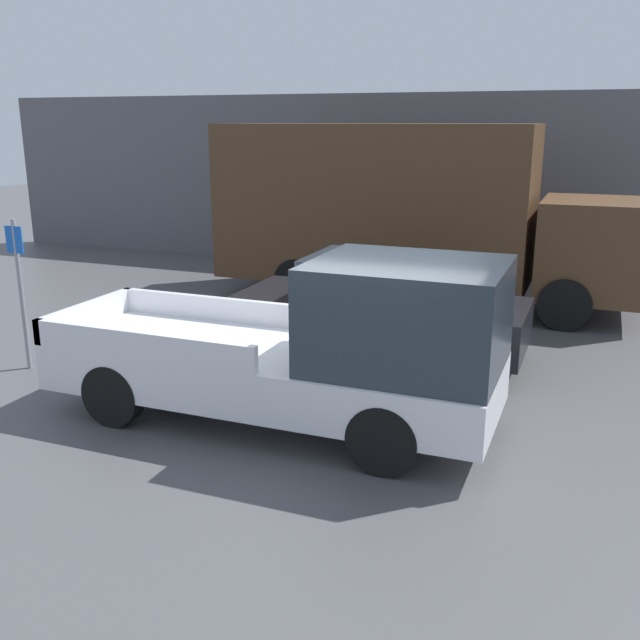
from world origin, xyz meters
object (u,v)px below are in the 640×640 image
(delivery_truck, at_px, (402,210))
(pickup_truck, at_px, (317,350))
(car, at_px, (382,308))
(parking_sign, at_px, (20,286))

(delivery_truck, bearing_deg, pickup_truck, -83.25)
(pickup_truck, bearing_deg, car, 90.94)
(parking_sign, bearing_deg, car, 26.84)
(pickup_truck, bearing_deg, parking_sign, 175.41)
(pickup_truck, relative_size, car, 1.24)
(pickup_truck, height_order, parking_sign, parking_sign)
(delivery_truck, height_order, parking_sign, delivery_truck)
(car, relative_size, delivery_truck, 0.54)
(pickup_truck, height_order, car, pickup_truck)
(car, relative_size, parking_sign, 1.97)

